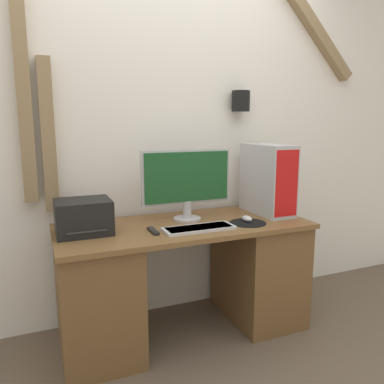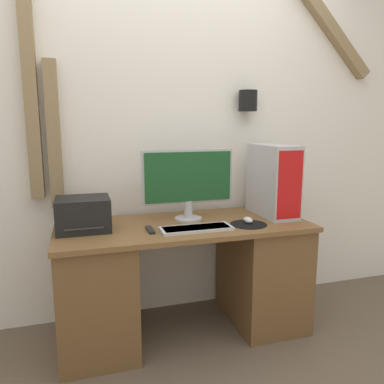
{
  "view_description": "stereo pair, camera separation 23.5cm",
  "coord_description": "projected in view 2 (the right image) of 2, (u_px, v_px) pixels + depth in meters",
  "views": [
    {
      "loc": [
        -0.85,
        -1.8,
        1.36
      ],
      "look_at": [
        0.05,
        0.34,
        0.94
      ],
      "focal_mm": 35.0,
      "sensor_mm": 36.0,
      "label": 1
    },
    {
      "loc": [
        -0.63,
        -1.88,
        1.36
      ],
      "look_at": [
        0.05,
        0.34,
        0.94
      ],
      "focal_mm": 35.0,
      "sensor_mm": 36.0,
      "label": 2
    }
  ],
  "objects": [
    {
      "name": "desk",
      "position": [
        184.0,
        276.0,
        2.44
      ],
      "size": [
        1.58,
        0.68,
        0.74
      ],
      "color": "brown",
      "rests_on": "ground_plane"
    },
    {
      "name": "mousepad",
      "position": [
        248.0,
        224.0,
        2.35
      ],
      "size": [
        0.23,
        0.23,
        0.0
      ],
      "color": "black",
      "rests_on": "desk"
    },
    {
      "name": "monitor",
      "position": [
        188.0,
        180.0,
        2.43
      ],
      "size": [
        0.61,
        0.18,
        0.47
      ],
      "color": "#B7B7BC",
      "rests_on": "desk"
    },
    {
      "name": "printer",
      "position": [
        83.0,
        214.0,
        2.21
      ],
      "size": [
        0.31,
        0.27,
        0.2
      ],
      "color": "black",
      "rests_on": "desk"
    },
    {
      "name": "mouse",
      "position": [
        248.0,
        220.0,
        2.38
      ],
      "size": [
        0.05,
        0.09,
        0.04
      ],
      "color": "silver",
      "rests_on": "mousepad"
    },
    {
      "name": "computer_tower",
      "position": [
        273.0,
        180.0,
        2.57
      ],
      "size": [
        0.19,
        0.44,
        0.49
      ],
      "color": "#B2B2B7",
      "rests_on": "desk"
    },
    {
      "name": "keyboard",
      "position": [
        196.0,
        228.0,
        2.23
      ],
      "size": [
        0.43,
        0.16,
        0.02
      ],
      "color": "silver",
      "rests_on": "desk"
    },
    {
      "name": "wall_back",
      "position": [
        169.0,
        124.0,
        2.63
      ],
      "size": [
        6.4,
        0.18,
        2.73
      ],
      "color": "white",
      "rests_on": "ground_plane"
    },
    {
      "name": "remote_control",
      "position": [
        150.0,
        230.0,
        2.21
      ],
      "size": [
        0.03,
        0.15,
        0.02
      ],
      "color": "black",
      "rests_on": "desk"
    },
    {
      "name": "ground_plane",
      "position": [
        200.0,
        360.0,
        2.19
      ],
      "size": [
        12.0,
        12.0,
        0.0
      ],
      "primitive_type": "plane",
      "color": "brown"
    }
  ]
}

